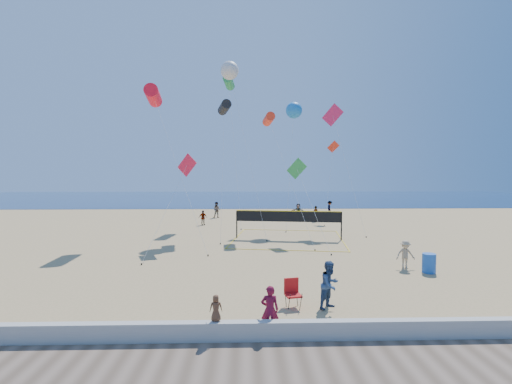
{
  "coord_description": "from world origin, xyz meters",
  "views": [
    {
      "loc": [
        -1.24,
        -13.36,
        5.16
      ],
      "look_at": [
        -0.82,
        2.0,
        4.36
      ],
      "focal_mm": 24.0,
      "sensor_mm": 36.0,
      "label": 1
    }
  ],
  "objects_px": {
    "camp_chair": "(292,291)",
    "trash_barrel": "(429,263)",
    "woman": "(270,310)",
    "volleyball_net": "(288,220)"
  },
  "relations": [
    {
      "from": "camp_chair",
      "to": "woman",
      "type": "bearing_deg",
      "value": -125.63
    },
    {
      "from": "woman",
      "to": "volleyball_net",
      "type": "relative_size",
      "value": 0.16
    },
    {
      "from": "camp_chair",
      "to": "trash_barrel",
      "type": "distance_m",
      "value": 8.92
    },
    {
      "from": "woman",
      "to": "volleyball_net",
      "type": "height_order",
      "value": "volleyball_net"
    },
    {
      "from": "woman",
      "to": "trash_barrel",
      "type": "bearing_deg",
      "value": -141.69
    },
    {
      "from": "woman",
      "to": "camp_chair",
      "type": "xyz_separation_m",
      "value": [
        1.03,
        2.27,
        -0.18
      ]
    },
    {
      "from": "camp_chair",
      "to": "trash_barrel",
      "type": "xyz_separation_m",
      "value": [
        7.78,
        4.38,
        -0.11
      ]
    },
    {
      "from": "camp_chair",
      "to": "volleyball_net",
      "type": "distance_m",
      "value": 13.96
    },
    {
      "from": "woman",
      "to": "trash_barrel",
      "type": "relative_size",
      "value": 1.58
    },
    {
      "from": "camp_chair",
      "to": "volleyball_net",
      "type": "bearing_deg",
      "value": 72.55
    }
  ]
}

